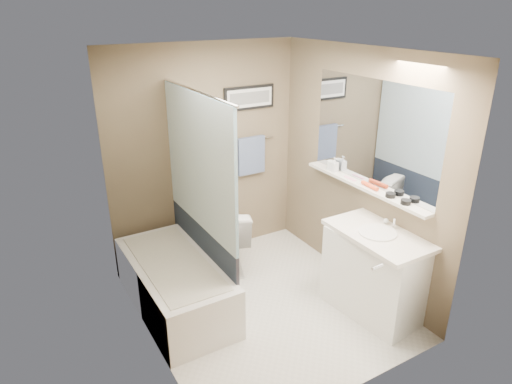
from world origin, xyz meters
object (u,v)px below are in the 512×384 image
vanity (374,274)px  soap_bottle (334,165)px  candle_bowl_near (406,202)px  bathtub (175,285)px  hair_brush_front (370,186)px  toilet (229,237)px  candle_bowl_far (390,195)px  glass_jar (330,165)px

vanity → soap_bottle: soap_bottle is taller
vanity → soap_bottle: size_ratio=6.01×
candle_bowl_near → bathtub: bearing=148.7°
bathtub → hair_brush_front: 2.09m
toilet → candle_bowl_far: 1.82m
bathtub → candle_bowl_far: candle_bowl_far is taller
vanity → glass_jar: 1.23m
vanity → toilet: bearing=113.5°
candle_bowl_near → glass_jar: 1.04m
bathtub → candle_bowl_far: bearing=-27.3°
candle_bowl_near → soap_bottle: bearing=90.0°
vanity → soap_bottle: bearing=72.1°
candle_bowl_near → glass_jar: size_ratio=0.90×
candle_bowl_far → hair_brush_front: (0.00, 0.27, 0.00)m
vanity → candle_bowl_near: 0.76m
candle_bowl_near → candle_bowl_far: bearing=90.0°
candle_bowl_far → soap_bottle: soap_bottle is taller
glass_jar → bathtub: bearing=178.6°
soap_bottle → candle_bowl_far: bearing=-90.0°
glass_jar → vanity: bearing=-101.0°
vanity → hair_brush_front: bearing=56.3°
candle_bowl_far → glass_jar: size_ratio=0.90×
hair_brush_front → candle_bowl_far: bearing=-90.0°
toilet → glass_jar: bearing=174.5°
bathtub → hair_brush_front: size_ratio=6.82×
vanity → candle_bowl_far: candle_bowl_far is taller
bathtub → soap_bottle: (1.79, -0.11, 0.94)m
bathtub → soap_bottle: bearing=-3.8°
toilet → vanity: (0.80, -1.41, 0.03)m
vanity → candle_bowl_far: (0.19, 0.09, 0.73)m
bathtub → toilet: size_ratio=2.04×
soap_bottle → glass_jar: bearing=90.0°
hair_brush_front → glass_jar: bearing=90.0°
candle_bowl_near → soap_bottle: soap_bottle is taller
toilet → glass_jar: 1.35m
bathtub → candle_bowl_near: bearing=-31.7°
candle_bowl_near → toilet: bearing=123.3°
bathtub → candle_bowl_near: size_ratio=16.67×
candle_bowl_near → hair_brush_front: (0.00, 0.45, 0.00)m
bathtub → candle_bowl_far: size_ratio=16.67×
bathtub → soap_bottle: size_ratio=10.01×
bathtub → toilet: bearing=27.3°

